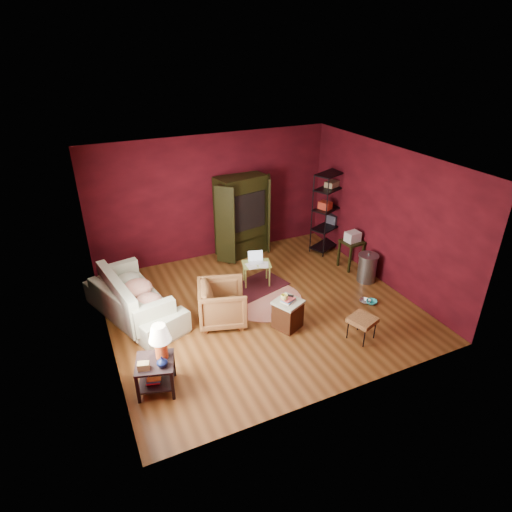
{
  "coord_description": "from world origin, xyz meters",
  "views": [
    {
      "loc": [
        -2.94,
        -6.15,
        4.62
      ],
      "look_at": [
        0.0,
        0.2,
        1.0
      ],
      "focal_mm": 30.0,
      "sensor_mm": 36.0,
      "label": 1
    }
  ],
  "objects_px": {
    "sofa": "(134,296)",
    "side_table": "(158,352)",
    "tv_armoire": "(242,215)",
    "armchair": "(222,302)",
    "laptop_desk": "(256,265)",
    "hamper": "(288,314)",
    "wire_shelving": "(330,208)"
  },
  "relations": [
    {
      "from": "sofa",
      "to": "side_table",
      "type": "relative_size",
      "value": 2.11
    },
    {
      "from": "tv_armoire",
      "to": "side_table",
      "type": "bearing_deg",
      "value": -139.95
    },
    {
      "from": "side_table",
      "to": "tv_armoire",
      "type": "bearing_deg",
      "value": 51.37
    },
    {
      "from": "armchair",
      "to": "laptop_desk",
      "type": "distance_m",
      "value": 1.45
    },
    {
      "from": "armchair",
      "to": "hamper",
      "type": "height_order",
      "value": "armchair"
    },
    {
      "from": "side_table",
      "to": "sofa",
      "type": "bearing_deg",
      "value": 90.01
    },
    {
      "from": "hamper",
      "to": "wire_shelving",
      "type": "xyz_separation_m",
      "value": [
        2.41,
        2.4,
        0.76
      ]
    },
    {
      "from": "tv_armoire",
      "to": "wire_shelving",
      "type": "distance_m",
      "value": 2.08
    },
    {
      "from": "hamper",
      "to": "laptop_desk",
      "type": "bearing_deg",
      "value": 85.47
    },
    {
      "from": "sofa",
      "to": "side_table",
      "type": "bearing_deg",
      "value": 159.31
    },
    {
      "from": "laptop_desk",
      "to": "side_table",
      "type": "bearing_deg",
      "value": -124.68
    },
    {
      "from": "side_table",
      "to": "hamper",
      "type": "distance_m",
      "value": 2.45
    },
    {
      "from": "side_table",
      "to": "hamper",
      "type": "height_order",
      "value": "side_table"
    },
    {
      "from": "side_table",
      "to": "tv_armoire",
      "type": "xyz_separation_m",
      "value": [
        2.79,
        3.49,
        0.35
      ]
    },
    {
      "from": "armchair",
      "to": "wire_shelving",
      "type": "distance_m",
      "value": 3.86
    },
    {
      "from": "side_table",
      "to": "wire_shelving",
      "type": "bearing_deg",
      "value": 31.15
    },
    {
      "from": "armchair",
      "to": "tv_armoire",
      "type": "relative_size",
      "value": 0.45
    },
    {
      "from": "laptop_desk",
      "to": "hamper",
      "type": "bearing_deg",
      "value": -78.82
    },
    {
      "from": "sofa",
      "to": "tv_armoire",
      "type": "relative_size",
      "value": 1.18
    },
    {
      "from": "sofa",
      "to": "armchair",
      "type": "relative_size",
      "value": 2.65
    },
    {
      "from": "wire_shelving",
      "to": "armchair",
      "type": "bearing_deg",
      "value": -175.73
    },
    {
      "from": "armchair",
      "to": "laptop_desk",
      "type": "bearing_deg",
      "value": -32.64
    },
    {
      "from": "armchair",
      "to": "tv_armoire",
      "type": "height_order",
      "value": "tv_armoire"
    },
    {
      "from": "sofa",
      "to": "side_table",
      "type": "height_order",
      "value": "side_table"
    },
    {
      "from": "laptop_desk",
      "to": "tv_armoire",
      "type": "distance_m",
      "value": 1.55
    },
    {
      "from": "laptop_desk",
      "to": "tv_armoire",
      "type": "bearing_deg",
      "value": 94.23
    },
    {
      "from": "sofa",
      "to": "armchair",
      "type": "distance_m",
      "value": 1.62
    },
    {
      "from": "hamper",
      "to": "tv_armoire",
      "type": "xyz_separation_m",
      "value": [
        0.41,
        3.0,
        0.7
      ]
    },
    {
      "from": "sofa",
      "to": "tv_armoire",
      "type": "height_order",
      "value": "tv_armoire"
    },
    {
      "from": "sofa",
      "to": "laptop_desk",
      "type": "xyz_separation_m",
      "value": [
        2.5,
        0.13,
        -0.0
      ]
    },
    {
      "from": "hamper",
      "to": "laptop_desk",
      "type": "distance_m",
      "value": 1.59
    },
    {
      "from": "side_table",
      "to": "wire_shelving",
      "type": "height_order",
      "value": "wire_shelving"
    }
  ]
}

